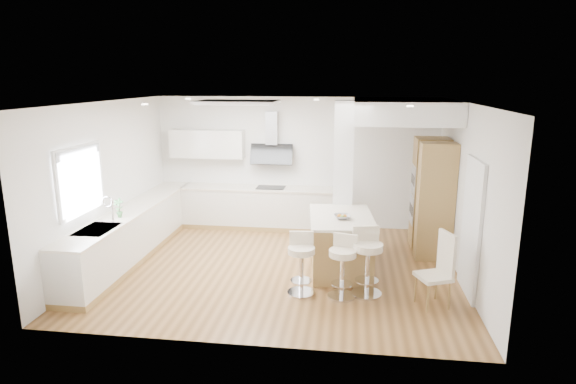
% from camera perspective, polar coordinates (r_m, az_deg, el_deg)
% --- Properties ---
extents(ground, '(6.00, 6.00, 0.00)m').
position_cam_1_polar(ground, '(8.38, -1.11, -8.93)').
color(ground, olive).
rests_on(ground, ground).
extents(ceiling, '(6.00, 5.00, 0.02)m').
position_cam_1_polar(ceiling, '(8.38, -1.11, -8.93)').
color(ceiling, white).
rests_on(ceiling, ground).
extents(wall_back, '(6.00, 0.04, 2.80)m').
position_cam_1_polar(wall_back, '(10.39, 0.92, 3.49)').
color(wall_back, silver).
rests_on(wall_back, ground).
extents(wall_left, '(0.04, 5.00, 2.80)m').
position_cam_1_polar(wall_left, '(8.91, -20.60, 0.97)').
color(wall_left, silver).
rests_on(wall_left, ground).
extents(wall_right, '(0.04, 5.00, 2.80)m').
position_cam_1_polar(wall_right, '(8.08, 20.37, -0.21)').
color(wall_right, silver).
rests_on(wall_right, ground).
extents(skylight, '(4.10, 2.10, 0.06)m').
position_cam_1_polar(skylight, '(8.51, -5.94, 10.53)').
color(skylight, white).
rests_on(skylight, ground).
extents(window_left, '(0.06, 1.28, 1.07)m').
position_cam_1_polar(window_left, '(8.07, -23.44, 1.63)').
color(window_left, white).
rests_on(window_left, ground).
extents(doorway_right, '(0.05, 1.00, 2.10)m').
position_cam_1_polar(doorway_right, '(7.61, 20.90, -4.18)').
color(doorway_right, '#463E37').
rests_on(doorway_right, ground).
extents(counter_left, '(0.63, 4.50, 1.35)m').
position_cam_1_polar(counter_left, '(9.21, -17.80, -4.49)').
color(counter_left, '#A17D45').
rests_on(counter_left, ground).
extents(counter_back, '(3.62, 0.63, 2.50)m').
position_cam_1_polar(counter_back, '(10.41, -4.28, -0.49)').
color(counter_back, '#A17D45').
rests_on(counter_back, ground).
extents(pillar, '(0.35, 0.35, 2.80)m').
position_cam_1_polar(pillar, '(8.80, 6.56, 1.60)').
color(pillar, white).
rests_on(pillar, ground).
extents(soffit, '(1.78, 2.20, 0.40)m').
position_cam_1_polar(soffit, '(9.14, 13.50, 9.36)').
color(soffit, white).
rests_on(soffit, ground).
extents(oven_column, '(0.63, 1.21, 2.10)m').
position_cam_1_polar(oven_column, '(9.27, 16.63, -0.50)').
color(oven_column, '#A17D45').
rests_on(oven_column, ground).
extents(peninsula, '(1.18, 1.65, 1.02)m').
position_cam_1_polar(peninsula, '(8.18, 6.27, -6.00)').
color(peninsula, '#A17D45').
rests_on(peninsula, ground).
extents(bar_stool_a, '(0.46, 0.46, 0.94)m').
position_cam_1_polar(bar_stool_a, '(7.26, 1.59, -8.08)').
color(bar_stool_a, silver).
rests_on(bar_stool_a, ground).
extents(bar_stool_b, '(0.51, 0.51, 0.94)m').
position_cam_1_polar(bar_stool_b, '(7.19, 6.50, -8.37)').
color(bar_stool_b, silver).
rests_on(bar_stool_b, ground).
extents(bar_stool_c, '(0.55, 0.55, 1.03)m').
position_cam_1_polar(bar_stool_c, '(7.30, 9.37, -7.71)').
color(bar_stool_c, silver).
rests_on(bar_stool_c, ground).
extents(dining_chair, '(0.55, 0.55, 1.08)m').
position_cam_1_polar(dining_chair, '(7.21, 17.55, -8.45)').
color(dining_chair, beige).
rests_on(dining_chair, ground).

